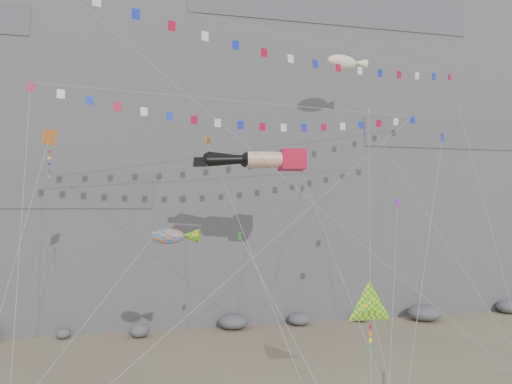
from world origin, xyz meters
TOP-DOWN VIEW (x-y plane):
  - cliff at (0.00, 32.00)m, footprint 80.00×28.00m
  - talus_boulders at (0.00, 17.00)m, footprint 60.00×3.00m
  - legs_kite at (0.09, 7.28)m, footprint 7.84×17.75m
  - flag_banner_upper at (-0.54, 7.66)m, footprint 27.77×14.71m
  - flag_banner_lower at (2.36, 4.94)m, footprint 29.31×11.97m
  - harlequin_kite at (-13.10, 3.86)m, footprint 3.27×7.82m
  - fish_windsock at (-6.64, 1.39)m, footprint 9.74×5.43m
  - delta_kite at (3.19, -2.84)m, footprint 2.66×5.87m
  - blimp_windsock at (8.38, 12.51)m, footprint 8.06×15.53m
  - small_kite_a at (-3.27, 8.89)m, footprint 3.83×15.19m
  - small_kite_b at (8.32, 3.54)m, footprint 7.03×10.92m
  - small_kite_c at (-2.27, 2.66)m, footprint 3.68×9.73m
  - small_kite_d at (7.92, 6.74)m, footprint 6.80×13.07m
  - small_kite_e at (10.20, 1.36)m, footprint 7.39×7.15m

SIDE VIEW (x-z plane):
  - talus_boulders at x=0.00m, z-range 0.00..1.20m
  - delta_kite at x=3.19m, z-range 1.55..9.56m
  - small_kite_c at x=-2.27m, z-range 2.14..15.26m
  - fish_windsock at x=-6.64m, z-range 2.60..15.40m
  - small_kite_b at x=8.32m, z-range 2.49..18.79m
  - legs_kite at x=0.09m, z-range 3.37..24.35m
  - harlequin_kite at x=-13.10m, z-range 6.39..22.56m
  - small_kite_e at x=10.20m, z-range 5.93..23.50m
  - small_kite_a at x=-3.27m, z-range 4.16..25.60m
  - small_kite_d at x=7.92m, z-range 6.06..28.32m
  - flag_banner_upper at x=-0.54m, z-range 5.36..30.46m
  - flag_banner_lower at x=2.36m, z-range 8.95..34.38m
  - blimp_windsock at x=8.38m, z-range 8.95..36.45m
  - cliff at x=0.00m, z-range 0.00..50.00m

